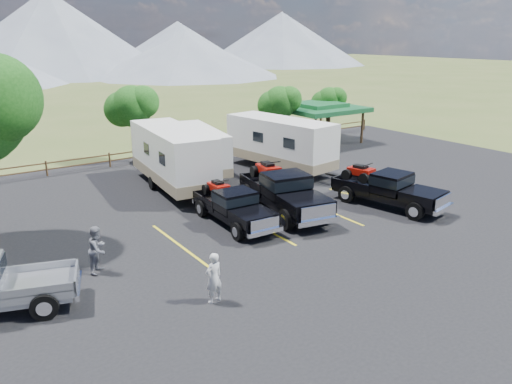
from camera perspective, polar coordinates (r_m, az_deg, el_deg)
ground at (r=21.43m, az=10.91°, el=-6.02°), size 320.00×320.00×0.00m
asphalt_lot at (r=23.44m, az=5.73°, el=-3.63°), size 44.00×34.00×0.04m
stall_lines at (r=24.15m, az=4.21°, el=-2.88°), size 12.12×5.50×0.01m
tree_ne_a at (r=38.74m, az=2.69°, el=10.13°), size 3.11×2.92×4.76m
tree_ne_b at (r=43.38m, az=8.31°, el=10.29°), size 2.77×2.59×4.27m
tree_north at (r=35.13m, az=-14.05°, el=9.46°), size 3.46×3.24×5.25m
rail_fence at (r=36.82m, az=-7.52°, el=5.07°), size 36.12×0.12×1.00m
pavilion at (r=41.36m, az=7.20°, el=9.51°), size 6.20×6.20×3.22m
rig_left at (r=23.06m, az=-2.65°, el=-1.56°), size 2.09×5.50×1.81m
rig_center at (r=24.61m, az=3.14°, el=0.17°), size 3.29×6.98×2.24m
rig_right at (r=26.25m, az=14.73°, el=0.46°), size 3.08×6.26×2.00m
trailer_left at (r=28.63m, az=-9.46°, el=3.92°), size 3.37×9.91×3.43m
trailer_center at (r=31.52m, az=-6.59°, el=4.75°), size 3.39×8.30×2.87m
trailer_right at (r=32.21m, az=2.77°, el=5.56°), size 3.61×9.64×3.33m
person_a at (r=16.47m, az=-4.86°, el=-9.75°), size 0.70×0.52×1.74m
person_b at (r=19.29m, az=-17.63°, el=-6.25°), size 1.09×1.10×1.79m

